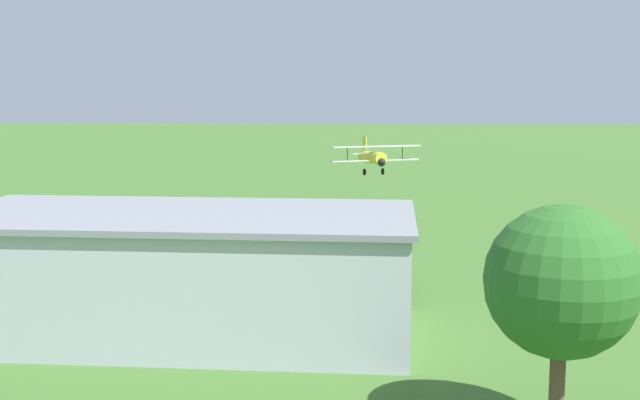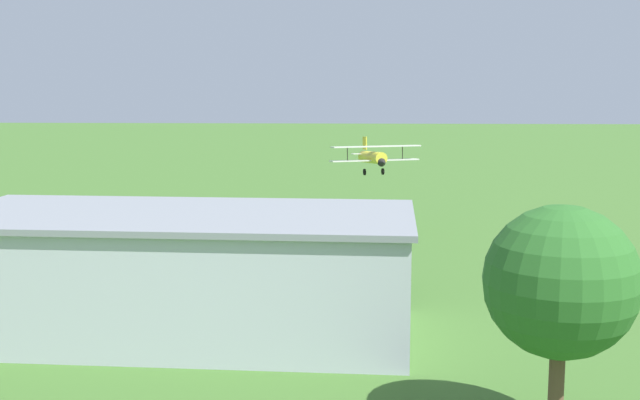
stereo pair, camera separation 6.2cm
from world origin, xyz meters
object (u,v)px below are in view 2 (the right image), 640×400
(biplane, at_px, (373,157))
(person_near_hangar_door, at_px, (335,259))
(person_walking_on_apron, at_px, (292,260))
(person_by_parked_cars, at_px, (148,262))
(person_at_fence_line, at_px, (105,269))
(person_crossing_taxiway, at_px, (287,266))
(hangar, at_px, (183,273))
(car_blue, at_px, (38,268))
(tree_at_field_edge, at_px, (561,282))
(car_green, at_px, (384,275))

(biplane, xyz_separation_m, person_near_hangar_door, (3.34, 16.81, -6.58))
(person_walking_on_apron, height_order, person_by_parked_cars, person_by_parked_cars)
(person_at_fence_line, height_order, person_crossing_taxiway, person_at_fence_line)
(biplane, bearing_deg, person_near_hangar_door, 78.77)
(person_walking_on_apron, height_order, person_near_hangar_door, person_walking_on_apron)
(person_at_fence_line, bearing_deg, person_by_parked_cars, -129.88)
(hangar, bearing_deg, biplane, -109.20)
(car_blue, bearing_deg, tree_at_field_edge, 141.32)
(car_blue, xyz_separation_m, tree_at_field_edge, (-32.35, 25.89, 5.77))
(hangar, relative_size, person_at_fence_line, 15.51)
(person_crossing_taxiway, bearing_deg, person_near_hangar_door, -145.18)
(hangar, xyz_separation_m, biplane, (-11.82, -33.95, 3.73))
(car_green, bearing_deg, person_near_hangar_door, -55.60)
(person_by_parked_cars, distance_m, person_crossing_taxiway, 10.94)
(person_at_fence_line, bearing_deg, person_near_hangar_door, -164.20)
(hangar, xyz_separation_m, car_green, (-12.18, -11.74, -2.84))
(biplane, height_order, car_blue, biplane)
(person_at_fence_line, relative_size, person_by_parked_cars, 1.07)
(car_blue, xyz_separation_m, person_at_fence_line, (-5.27, 0.37, 0.02))
(biplane, xyz_separation_m, tree_at_field_edge, (-6.71, 47.15, -0.73))
(car_green, height_order, tree_at_field_edge, tree_at_field_edge)
(car_blue, relative_size, person_near_hangar_door, 2.63)
(person_at_fence_line, height_order, tree_at_field_edge, tree_at_field_edge)
(car_blue, distance_m, person_near_hangar_door, 22.74)
(person_by_parked_cars, height_order, person_crossing_taxiway, person_by_parked_cars)
(hangar, xyz_separation_m, car_blue, (13.82, -12.69, -2.78))
(car_blue, relative_size, person_crossing_taxiway, 2.70)
(car_blue, bearing_deg, person_at_fence_line, 175.95)
(hangar, distance_m, biplane, 36.14)
(biplane, height_order, person_walking_on_apron, biplane)
(car_blue, bearing_deg, person_crossing_taxiway, -174.16)
(hangar, bearing_deg, person_at_fence_line, -55.25)
(person_walking_on_apron, distance_m, person_by_parked_cars, 11.22)
(person_by_parked_cars, distance_m, tree_at_field_edge, 38.08)
(biplane, distance_m, person_by_parked_cars, 26.69)
(car_blue, height_order, person_near_hangar_door, car_blue)
(person_by_parked_cars, distance_m, person_near_hangar_door, 14.68)
(tree_at_field_edge, bearing_deg, person_near_hangar_door, -71.68)
(car_green, bearing_deg, person_crossing_taxiway, -21.31)
(person_crossing_taxiway, bearing_deg, hangar, 71.67)
(car_green, height_order, person_at_fence_line, person_at_fence_line)
(car_green, height_order, person_walking_on_apron, person_walking_on_apron)
(person_crossing_taxiway, bearing_deg, person_at_fence_line, 9.68)
(biplane, bearing_deg, car_green, 90.93)
(hangar, height_order, tree_at_field_edge, tree_at_field_edge)
(biplane, relative_size, person_at_fence_line, 5.10)
(car_green, bearing_deg, person_by_parked_cars, -10.94)
(person_walking_on_apron, xyz_separation_m, tree_at_field_edge, (-13.44, 29.58, 5.83))
(car_green, relative_size, person_by_parked_cars, 2.76)
(car_blue, distance_m, person_walking_on_apron, 19.26)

